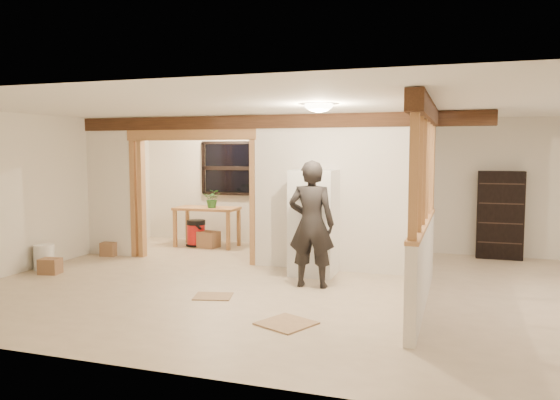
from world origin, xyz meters
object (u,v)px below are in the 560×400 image
(work_table, at_px, (207,227))
(shop_vac, at_px, (196,233))
(woman, at_px, (311,224))
(bookshelf, at_px, (500,215))
(refrigerator, at_px, (314,222))

(work_table, distance_m, shop_vac, 0.26)
(woman, distance_m, shop_vac, 3.96)
(work_table, relative_size, bookshelf, 0.81)
(shop_vac, xyz_separation_m, bookshelf, (5.69, 0.56, 0.51))
(work_table, bearing_deg, bookshelf, 3.54)
(woman, distance_m, work_table, 3.81)
(woman, bearing_deg, shop_vac, -42.83)
(shop_vac, bearing_deg, woman, -38.72)
(work_table, relative_size, shop_vac, 2.34)
(shop_vac, bearing_deg, work_table, 11.94)
(shop_vac, bearing_deg, bookshelf, 5.60)
(woman, bearing_deg, refrigerator, -81.97)
(refrigerator, xyz_separation_m, bookshelf, (2.80, 2.23, -0.03))
(refrigerator, bearing_deg, work_table, 147.14)
(refrigerator, height_order, woman, woman)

